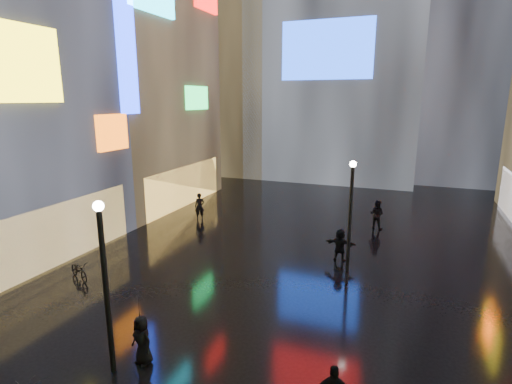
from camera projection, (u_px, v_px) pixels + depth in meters
The scene contains 11 objects.
ground at pixel (311, 252), 20.88m from camera, with size 140.00×140.00×0.00m, color black.
building_left_far at pixel (122, 55), 29.42m from camera, with size 10.28×12.00×22.00m.
tower_flank_left at pixel (235, 50), 42.81m from camera, with size 10.00×10.00×26.00m, color black.
lamp_near at pixel (105, 279), 11.12m from camera, with size 0.30×0.30×5.20m.
lamp_far at pixel (350, 210), 18.00m from camera, with size 0.30×0.30×5.20m.
pedestrian_4 at pixel (142, 340), 12.00m from camera, with size 0.75×0.49×1.54m, color black.
pedestrian_5 at pixel (340, 245), 19.61m from camera, with size 1.53×0.49×1.65m, color black.
pedestrian_6 at pixel (200, 206), 26.44m from camera, with size 0.65×0.42×1.77m, color black.
pedestrian_7 at pixel (377, 214), 24.59m from camera, with size 0.87×0.68×1.79m, color black.
umbrella_2 at pixel (139, 303), 11.72m from camera, with size 0.95×0.97×0.87m, color black.
bicycle at pixel (79, 270), 17.72m from camera, with size 0.56×1.62×0.85m, color black.
Camera 1 is at (4.36, 0.66, 7.84)m, focal length 28.00 mm.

